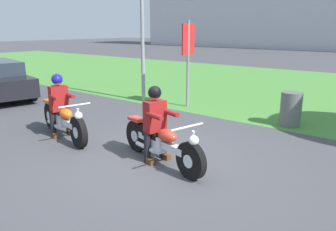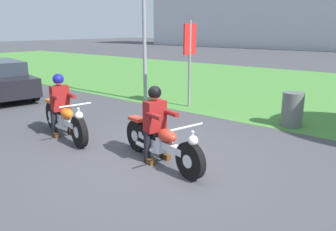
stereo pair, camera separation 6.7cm
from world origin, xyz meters
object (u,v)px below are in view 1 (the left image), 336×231
motorcycle_lead (161,143)px  trash_can (291,109)px  rider_follow (59,100)px  motorcycle_follow (63,120)px  sign_banner (188,50)px  rider_lead (156,118)px

motorcycle_lead → trash_can: size_ratio=2.57×
rider_follow → trash_can: 5.53m
motorcycle_follow → rider_follow: (-0.16, 0.04, 0.42)m
rider_follow → trash_can: bearing=60.3°
motorcycle_follow → sign_banner: size_ratio=0.87×
motorcycle_lead → rider_follow: bearing=-162.4°
motorcycle_follow → sign_banner: (0.43, 4.16, 1.33)m
rider_lead → trash_can: (1.18, 3.77, -0.38)m
motorcycle_follow → rider_follow: rider_follow is taller
rider_lead → sign_banner: size_ratio=0.54×
motorcycle_lead → sign_banner: sign_banner is taller
motorcycle_follow → rider_follow: bearing=179.2°
motorcycle_lead → rider_lead: 0.46m
rider_lead → rider_follow: 2.63m
rider_follow → trash_can: size_ratio=1.65×
rider_lead → motorcycle_follow: 2.51m
rider_lead → sign_banner: bearing=131.4°
rider_follow → rider_lead: bearing=18.8°
motorcycle_lead → motorcycle_follow: size_ratio=0.97×
trash_can → sign_banner: 3.47m
motorcycle_lead → trash_can: (1.02, 3.82, 0.04)m
motorcycle_lead → sign_banner: bearing=133.0°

